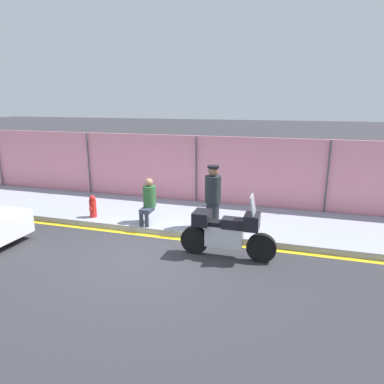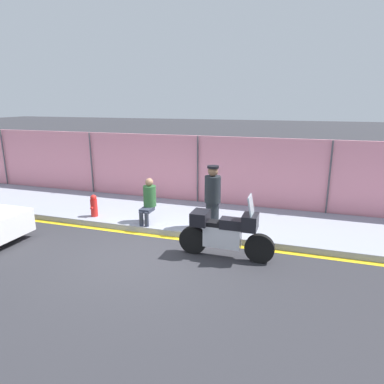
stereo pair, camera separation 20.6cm
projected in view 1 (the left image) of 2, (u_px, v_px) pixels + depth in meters
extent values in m
plane|color=#2D2D33|center=(147.00, 257.00, 7.80)|extent=(120.00, 120.00, 0.00)
cube|color=#8E93A3|center=(183.00, 216.00, 10.28)|extent=(30.19, 2.83, 0.16)
cube|color=gold|center=(165.00, 237.00, 8.91)|extent=(30.19, 0.18, 0.01)
cube|color=pink|center=(197.00, 171.00, 11.39)|extent=(28.68, 0.08, 2.35)
cylinder|color=#4C4C51|center=(89.00, 165.00, 12.43)|extent=(0.05, 0.05, 2.35)
cylinder|color=#4C4C51|center=(196.00, 172.00, 11.30)|extent=(0.05, 0.05, 2.35)
cylinder|color=#4C4C51|center=(327.00, 180.00, 10.18)|extent=(0.05, 0.05, 2.35)
cylinder|color=black|center=(261.00, 248.00, 7.49)|extent=(0.65, 0.14, 0.65)
cylinder|color=black|center=(195.00, 240.00, 7.92)|extent=(0.65, 0.14, 0.65)
cube|color=silver|center=(224.00, 236.00, 7.68)|extent=(0.84, 0.28, 0.48)
cube|color=black|center=(234.00, 223.00, 7.54)|extent=(0.52, 0.31, 0.22)
cube|color=black|center=(220.00, 224.00, 7.63)|extent=(0.60, 0.28, 0.10)
cube|color=black|center=(252.00, 222.00, 7.40)|extent=(0.32, 0.48, 0.34)
cube|color=silver|center=(253.00, 205.00, 7.31)|extent=(0.11, 0.42, 0.42)
cube|color=black|center=(202.00, 218.00, 7.73)|extent=(0.36, 0.51, 0.30)
cylinder|color=#1E2328|center=(213.00, 215.00, 9.10)|extent=(0.35, 0.35, 0.70)
cylinder|color=#1E2328|center=(213.00, 189.00, 8.92)|extent=(0.42, 0.42, 0.70)
sphere|color=brown|center=(213.00, 171.00, 8.79)|extent=(0.26, 0.26, 0.26)
cylinder|color=black|center=(213.00, 167.00, 8.76)|extent=(0.30, 0.30, 0.06)
cylinder|color=#2D3342|center=(141.00, 219.00, 9.21)|extent=(0.11, 0.11, 0.40)
cylinder|color=#2D3342|center=(147.00, 220.00, 9.16)|extent=(0.11, 0.11, 0.40)
cube|color=#2D3342|center=(147.00, 210.00, 9.32)|extent=(0.30, 0.40, 0.10)
cylinder|color=#2D6033|center=(149.00, 196.00, 9.42)|extent=(0.35, 0.35, 0.57)
sphere|color=#A37556|center=(149.00, 182.00, 9.32)|extent=(0.22, 0.22, 0.22)
cylinder|color=black|center=(6.00, 222.00, 9.02)|extent=(0.70, 0.23, 0.70)
cylinder|color=red|center=(93.00, 209.00, 9.94)|extent=(0.20, 0.20, 0.51)
sphere|color=red|center=(92.00, 198.00, 9.86)|extent=(0.18, 0.18, 0.18)
cylinder|color=red|center=(91.00, 209.00, 9.83)|extent=(0.07, 0.08, 0.07)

